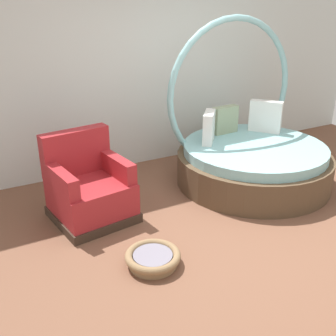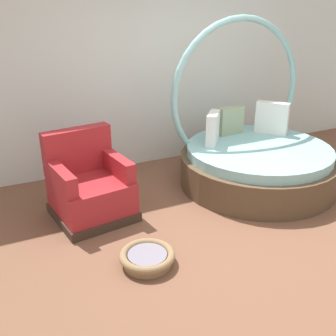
{
  "view_description": "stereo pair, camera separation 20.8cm",
  "coord_description": "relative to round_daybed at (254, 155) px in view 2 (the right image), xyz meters",
  "views": [
    {
      "loc": [
        -2.33,
        -2.77,
        2.24
      ],
      "look_at": [
        -0.44,
        0.71,
        0.55
      ],
      "focal_mm": 42.51,
      "sensor_mm": 36.0,
      "label": 1
    },
    {
      "loc": [
        -2.15,
        -2.86,
        2.24
      ],
      "look_at": [
        -0.44,
        0.71,
        0.55
      ],
      "focal_mm": 42.51,
      "sensor_mm": 36.0,
      "label": 2
    }
  ],
  "objects": [
    {
      "name": "pet_basket",
      "position": [
        -1.95,
        -1.06,
        -0.3
      ],
      "size": [
        0.51,
        0.51,
        0.13
      ],
      "color": "#8E704C",
      "rests_on": "ground_plane"
    },
    {
      "name": "red_armchair",
      "position": [
        -2.17,
        0.06,
        -0.04
      ],
      "size": [
        0.9,
        0.9,
        0.94
      ],
      "color": "#38281E",
      "rests_on": "ground_plane"
    },
    {
      "name": "round_daybed",
      "position": [
        0.0,
        0.0,
        0.0
      ],
      "size": [
        1.98,
        1.98,
        2.06
      ],
      "color": "brown",
      "rests_on": "ground_plane"
    },
    {
      "name": "back_wall",
      "position": [
        -0.93,
        1.31,
        1.16
      ],
      "size": [
        8.0,
        0.12,
        3.07
      ],
      "primitive_type": "cube",
      "color": "silver",
      "rests_on": "ground_plane"
    },
    {
      "name": "ground_plane",
      "position": [
        -0.93,
        -0.99,
        -0.38
      ],
      "size": [
        8.0,
        8.0,
        0.02
      ],
      "primitive_type": "cube",
      "color": "brown"
    }
  ]
}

